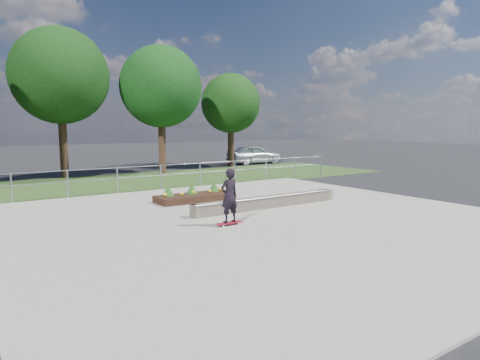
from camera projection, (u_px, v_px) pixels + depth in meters
The scene contains 11 objects.
ground at pixel (262, 221), 13.18m from camera, with size 120.00×120.00×0.00m, color black.
grass_verge at pixel (134, 182), 22.18m from camera, with size 30.00×8.00×0.02m, color #29431B.
concrete_slab at pixel (262, 220), 13.18m from camera, with size 15.00×15.00×0.06m, color gray.
fence at pixel (161, 174), 19.22m from camera, with size 20.06×0.06×1.20m.
tree_mid_left at pixel (60, 76), 23.35m from camera, with size 5.25×5.25×8.25m.
tree_mid_right at pixel (161, 87), 25.66m from camera, with size 4.90×4.90×7.70m.
tree_far_right at pixel (231, 104), 30.35m from camera, with size 4.20×4.20×6.60m.
grind_ledge at pixel (268, 202), 14.98m from camera, with size 6.00×0.44×0.43m.
planter_bed at pixel (195, 196), 16.41m from camera, with size 3.00×1.20×0.61m.
skateboarder at pixel (229, 196), 12.24m from camera, with size 0.80×0.42×1.65m.
parked_car at pixel (254, 154), 32.85m from camera, with size 1.73×4.29×1.46m, color silver.
Camera 1 is at (-7.87, -10.27, 2.92)m, focal length 32.00 mm.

